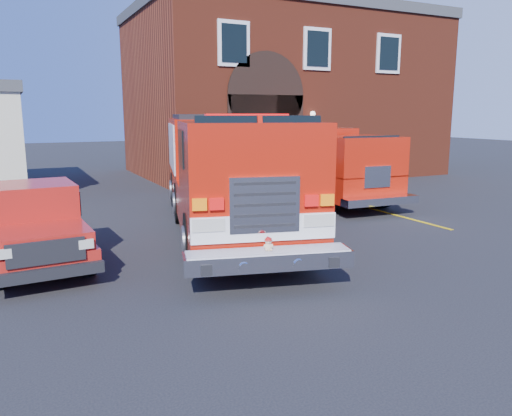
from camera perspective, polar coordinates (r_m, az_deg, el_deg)
name	(u,v)px	position (r m, az deg, el deg)	size (l,w,h in m)	color
ground	(233,254)	(11.68, -2.61, -5.28)	(100.00, 100.00, 0.00)	black
parking_stripe_near	(414,220)	(16.08, 17.60, -1.31)	(0.12, 3.00, 0.01)	#DAB40B
parking_stripe_mid	(354,204)	(18.31, 11.13, 0.43)	(0.12, 3.00, 0.01)	#DAB40B
parking_stripe_far	(309,193)	(20.74, 6.12, 1.77)	(0.12, 3.00, 0.01)	#DAB40B
fire_station	(281,94)	(27.78, 2.88, 12.88)	(15.20, 10.20, 8.45)	maroon
fire_engine	(226,170)	(13.91, -3.47, 4.32)	(5.43, 10.85, 3.22)	black
pickup_truck	(31,223)	(12.12, -24.29, -1.61)	(2.19, 5.45, 1.75)	black
secondary_truck	(316,160)	(19.47, 6.87, 5.48)	(3.12, 8.41, 2.68)	black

